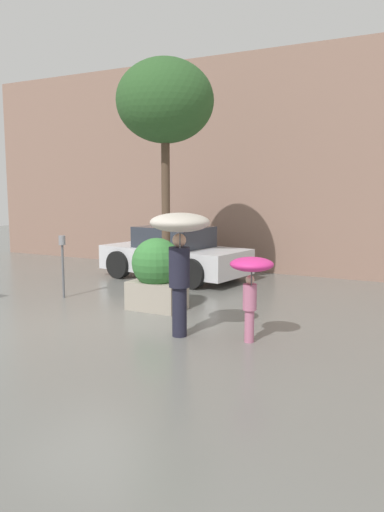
{
  "coord_description": "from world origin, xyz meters",
  "views": [
    {
      "loc": [
        5.44,
        -6.75,
        2.32
      ],
      "look_at": [
        1.08,
        1.6,
        1.05
      ],
      "focal_mm": 35.0,
      "sensor_mm": 36.0,
      "label": 1
    }
  ],
  "objects_px": {
    "parking_meter": "(62,253)",
    "street_tree": "(165,103)",
    "person_child": "(251,275)",
    "parked_car_near": "(174,254)",
    "person_adult": "(180,242)",
    "planter_box": "(157,273)"
  },
  "relations": [
    {
      "from": "planter_box",
      "to": "person_adult",
      "type": "height_order",
      "value": "person_adult"
    },
    {
      "from": "person_child",
      "to": "street_tree",
      "type": "bearing_deg",
      "value": -165.47
    },
    {
      "from": "planter_box",
      "to": "parking_meter",
      "type": "distance_m",
      "value": 2.34
    },
    {
      "from": "parked_car_near",
      "to": "street_tree",
      "type": "xyz_separation_m",
      "value": [
        0.72,
        -1.62,
        3.53
      ]
    },
    {
      "from": "planter_box",
      "to": "street_tree",
      "type": "height_order",
      "value": "street_tree"
    },
    {
      "from": "parked_car_near",
      "to": "person_child",
      "type": "bearing_deg",
      "value": -130.27
    },
    {
      "from": "planter_box",
      "to": "parked_car_near",
      "type": "xyz_separation_m",
      "value": [
        -1.37,
        3.09,
        -0.08
      ]
    },
    {
      "from": "street_tree",
      "to": "parking_meter",
      "type": "height_order",
      "value": "street_tree"
    },
    {
      "from": "planter_box",
      "to": "parked_car_near",
      "type": "bearing_deg",
      "value": 113.94
    },
    {
      "from": "person_child",
      "to": "parked_car_near",
      "type": "height_order",
      "value": "parked_car_near"
    },
    {
      "from": "person_adult",
      "to": "parked_car_near",
      "type": "relative_size",
      "value": 0.49
    },
    {
      "from": "parked_car_near",
      "to": "person_adult",
      "type": "bearing_deg",
      "value": -140.87
    },
    {
      "from": "person_child",
      "to": "parked_car_near",
      "type": "relative_size",
      "value": 0.33
    },
    {
      "from": "parking_meter",
      "to": "street_tree",
      "type": "bearing_deg",
      "value": 42.12
    },
    {
      "from": "person_child",
      "to": "parked_car_near",
      "type": "distance_m",
      "value": 5.73
    },
    {
      "from": "street_tree",
      "to": "person_adult",
      "type": "bearing_deg",
      "value": -56.0
    },
    {
      "from": "person_child",
      "to": "parked_car_near",
      "type": "bearing_deg",
      "value": -172.97
    },
    {
      "from": "planter_box",
      "to": "person_child",
      "type": "relative_size",
      "value": 1.05
    },
    {
      "from": "person_adult",
      "to": "parked_car_near",
      "type": "bearing_deg",
      "value": 177.35
    },
    {
      "from": "person_adult",
      "to": "person_child",
      "type": "bearing_deg",
      "value": 69.5
    },
    {
      "from": "person_child",
      "to": "planter_box",
      "type": "bearing_deg",
      "value": -150.98
    },
    {
      "from": "person_adult",
      "to": "street_tree",
      "type": "relative_size",
      "value": 0.39
    }
  ]
}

